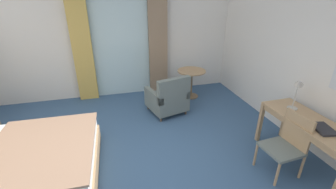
% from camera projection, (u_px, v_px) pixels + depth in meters
% --- Properties ---
extents(ground, '(6.41, 6.41, 0.10)m').
position_uv_depth(ground, '(138.00, 168.00, 3.52)').
color(ground, '#38567A').
extents(wall_back, '(6.01, 0.12, 2.82)m').
position_uv_depth(wall_back, '(118.00, 39.00, 5.51)').
color(wall_back, silver).
rests_on(wall_back, ground).
extents(wall_right, '(0.12, 6.01, 2.82)m').
position_uv_depth(wall_right, '(315.00, 64.00, 3.61)').
color(wall_right, silver).
rests_on(wall_right, ground).
extents(balcony_glass_door, '(1.36, 0.02, 2.48)m').
position_uv_depth(balcony_glass_door, '(121.00, 47.00, 5.52)').
color(balcony_glass_door, silver).
rests_on(balcony_glass_door, ground).
extents(curtain_panel_left, '(0.44, 0.10, 2.54)m').
position_uv_depth(curtain_panel_left, '(82.00, 49.00, 5.21)').
color(curtain_panel_left, tan).
rests_on(curtain_panel_left, ground).
extents(curtain_panel_right, '(0.46, 0.10, 2.54)m').
position_uv_depth(curtain_panel_right, '(158.00, 44.00, 5.64)').
color(curtain_panel_right, '#897056').
rests_on(curtain_panel_right, ground).
extents(bed, '(2.22, 1.79, 1.09)m').
position_uv_depth(bed, '(11.00, 166.00, 3.09)').
color(bed, tan).
rests_on(bed, ground).
extents(writing_desk, '(0.60, 1.53, 0.77)m').
position_uv_depth(writing_desk, '(311.00, 127.00, 3.25)').
color(writing_desk, tan).
rests_on(writing_desk, ground).
extents(desk_chair, '(0.52, 0.51, 0.93)m').
position_uv_depth(desk_chair, '(287.00, 142.00, 3.21)').
color(desk_chair, slate).
rests_on(desk_chair, ground).
extents(desk_lamp, '(0.28, 0.25, 0.48)m').
position_uv_depth(desk_lamp, '(298.00, 89.00, 3.54)').
color(desk_lamp, '#B7B2A8').
rests_on(desk_lamp, writing_desk).
extents(closed_book, '(0.29, 0.37, 0.03)m').
position_uv_depth(closed_book, '(323.00, 129.00, 3.02)').
color(closed_book, '#232328').
rests_on(closed_book, writing_desk).
extents(armchair_by_window, '(0.90, 0.91, 0.89)m').
position_uv_depth(armchair_by_window, '(168.00, 99.00, 4.90)').
color(armchair_by_window, slate).
rests_on(armchair_by_window, ground).
extents(round_cafe_table, '(0.70, 0.70, 0.71)m').
position_uv_depth(round_cafe_table, '(191.00, 77.00, 5.61)').
color(round_cafe_table, tan).
rests_on(round_cafe_table, ground).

